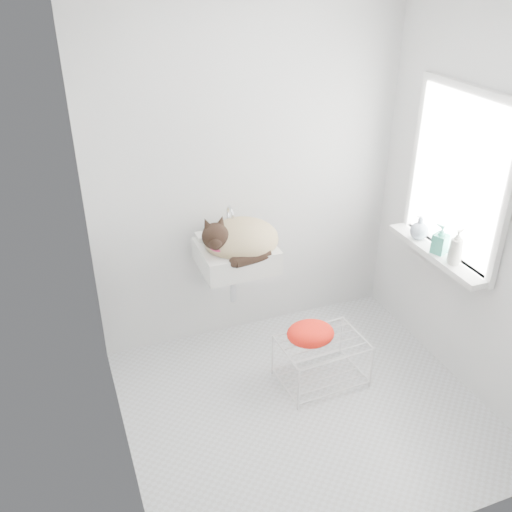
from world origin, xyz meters
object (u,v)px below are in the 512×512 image
object	(u,v)px
bottle_a	(453,263)
bottle_b	(438,253)
bottle_c	(418,238)
wire_rack	(321,362)
cat	(238,240)
sink	(236,245)

from	to	relation	value
bottle_a	bottle_b	xyz separation A→B (m)	(0.00, 0.15, 0.00)
bottle_c	wire_rack	bearing A→B (deg)	-166.38
cat	bottle_c	world-z (taller)	cat
sink	bottle_b	world-z (taller)	sink
wire_rack	sink	bearing A→B (deg)	127.22
cat	bottle_c	bearing A→B (deg)	-7.72
sink	bottle_c	distance (m)	1.24
sink	bottle_b	xyz separation A→B (m)	(1.19, -0.57, 0.00)
bottle_a	bottle_b	world-z (taller)	same
bottle_c	cat	bearing A→B (deg)	164.59
wire_rack	bottle_a	world-z (taller)	bottle_a
cat	bottle_a	size ratio (longest dim) A/B	2.77
sink	cat	xyz separation A→B (m)	(0.01, -0.02, 0.04)
cat	bottle_c	xyz separation A→B (m)	(1.18, -0.32, -0.04)
bottle_b	sink	bearing A→B (deg)	154.50
wire_rack	bottle_b	world-z (taller)	bottle_b
wire_rack	bottle_b	bearing A→B (deg)	-2.47
cat	bottle_a	bearing A→B (deg)	-22.91
cat	sink	bearing A→B (deg)	126.73
sink	bottle_a	size ratio (longest dim) A/B	2.55
cat	bottle_b	bearing A→B (deg)	-17.27
cat	wire_rack	size ratio (longest dim) A/B	1.00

